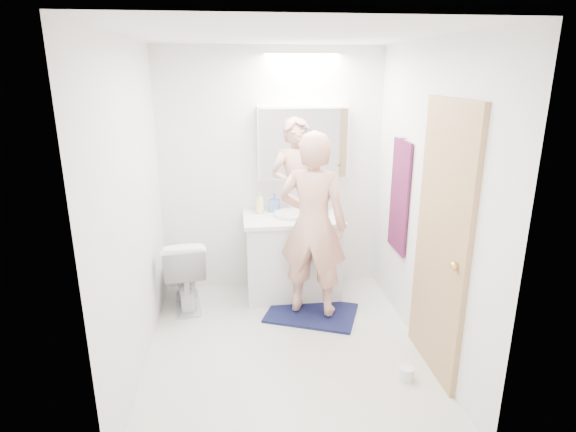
{
  "coord_description": "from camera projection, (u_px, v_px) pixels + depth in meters",
  "views": [
    {
      "loc": [
        -0.36,
        -3.34,
        2.17
      ],
      "look_at": [
        0.05,
        0.25,
        1.05
      ],
      "focal_mm": 29.41,
      "sensor_mm": 36.0,
      "label": 1
    }
  ],
  "objects": [
    {
      "name": "floor",
      "position": [
        285.0,
        348.0,
        3.86
      ],
      "size": [
        2.5,
        2.5,
        0.0
      ],
      "primitive_type": "plane",
      "color": "silver",
      "rests_on": "ground"
    },
    {
      "name": "ceiling",
      "position": [
        285.0,
        34.0,
        3.15
      ],
      "size": [
        2.5,
        2.5,
        0.0
      ],
      "primitive_type": "plane",
      "rotation": [
        3.14,
        0.0,
        0.0
      ],
      "color": "white",
      "rests_on": "floor"
    },
    {
      "name": "wall_back",
      "position": [
        272.0,
        172.0,
        4.69
      ],
      "size": [
        2.5,
        0.0,
        2.5
      ],
      "primitive_type": "plane",
      "rotation": [
        1.57,
        0.0,
        0.0
      ],
      "color": "white",
      "rests_on": "floor"
    },
    {
      "name": "wall_front",
      "position": [
        313.0,
        277.0,
        2.31
      ],
      "size": [
        2.5,
        0.0,
        2.5
      ],
      "primitive_type": "plane",
      "rotation": [
        -1.57,
        0.0,
        0.0
      ],
      "color": "white",
      "rests_on": "floor"
    },
    {
      "name": "wall_left",
      "position": [
        133.0,
        212.0,
        3.38
      ],
      "size": [
        0.0,
        2.5,
        2.5
      ],
      "primitive_type": "plane",
      "rotation": [
        1.57,
        0.0,
        1.57
      ],
      "color": "white",
      "rests_on": "floor"
    },
    {
      "name": "wall_right",
      "position": [
        427.0,
        202.0,
        3.62
      ],
      "size": [
        0.0,
        2.5,
        2.5
      ],
      "primitive_type": "plane",
      "rotation": [
        1.57,
        0.0,
        -1.57
      ],
      "color": "white",
      "rests_on": "floor"
    },
    {
      "name": "vanity_cabinet",
      "position": [
        293.0,
        258.0,
        4.68
      ],
      "size": [
        0.9,
        0.55,
        0.78
      ],
      "primitive_type": "cube",
      "color": "silver",
      "rests_on": "floor"
    },
    {
      "name": "countertop",
      "position": [
        293.0,
        218.0,
        4.55
      ],
      "size": [
        0.95,
        0.58,
        0.04
      ],
      "primitive_type": "cube",
      "color": "white",
      "rests_on": "vanity_cabinet"
    },
    {
      "name": "sink_basin",
      "position": [
        292.0,
        214.0,
        4.57
      ],
      "size": [
        0.36,
        0.36,
        0.03
      ],
      "primitive_type": "cylinder",
      "color": "silver",
      "rests_on": "countertop"
    },
    {
      "name": "faucet",
      "position": [
        290.0,
        202.0,
        4.73
      ],
      "size": [
        0.02,
        0.02,
        0.16
      ],
      "primitive_type": "cylinder",
      "color": "silver",
      "rests_on": "countertop"
    },
    {
      "name": "medicine_cabinet",
      "position": [
        303.0,
        143.0,
        4.56
      ],
      "size": [
        0.88,
        0.14,
        0.7
      ],
      "primitive_type": "cube",
      "color": "white",
      "rests_on": "wall_back"
    },
    {
      "name": "mirror_panel",
      "position": [
        304.0,
        144.0,
        4.49
      ],
      "size": [
        0.84,
        0.01,
        0.66
      ],
      "primitive_type": "cube",
      "color": "silver",
      "rests_on": "medicine_cabinet"
    },
    {
      "name": "toilet",
      "position": [
        185.0,
        271.0,
        4.46
      ],
      "size": [
        0.47,
        0.73,
        0.7
      ],
      "primitive_type": "imported",
      "rotation": [
        0.0,
        0.0,
        3.26
      ],
      "color": "white",
      "rests_on": "floor"
    },
    {
      "name": "bath_rug",
      "position": [
        311.0,
        313.0,
        4.38
      ],
      "size": [
        0.95,
        0.81,
        0.02
      ],
      "primitive_type": "cube",
      "rotation": [
        0.0,
        0.0,
        -0.38
      ],
      "color": "#161745",
      "rests_on": "floor"
    },
    {
      "name": "person",
      "position": [
        313.0,
        225.0,
        4.13
      ],
      "size": [
        0.71,
        0.59,
        1.65
      ],
      "primitive_type": "imported",
      "rotation": [
        0.0,
        0.0,
        2.76
      ],
      "color": "tan",
      "rests_on": "bath_rug"
    },
    {
      "name": "door",
      "position": [
        442.0,
        243.0,
        3.35
      ],
      "size": [
        0.04,
        0.8,
        2.0
      ],
      "primitive_type": "cube",
      "color": "tan",
      "rests_on": "wall_right"
    },
    {
      "name": "door_knob",
      "position": [
        454.0,
        266.0,
        3.07
      ],
      "size": [
        0.06,
        0.06,
        0.06
      ],
      "primitive_type": "sphere",
      "color": "gold",
      "rests_on": "door"
    },
    {
      "name": "towel",
      "position": [
        399.0,
        197.0,
        4.17
      ],
      "size": [
        0.02,
        0.42,
        1.0
      ],
      "primitive_type": "cube",
      "color": "#101034",
      "rests_on": "wall_right"
    },
    {
      "name": "towel_hook",
      "position": [
        402.0,
        138.0,
        4.01
      ],
      "size": [
        0.07,
        0.02,
        0.02
      ],
      "primitive_type": "cylinder",
      "rotation": [
        0.0,
        1.57,
        0.0
      ],
      "color": "silver",
      "rests_on": "wall_right"
    },
    {
      "name": "soap_bottle_a",
      "position": [
        260.0,
        203.0,
        4.63
      ],
      "size": [
        0.09,
        0.09,
        0.21
      ],
      "primitive_type": "imported",
      "rotation": [
        0.0,
        0.0,
        -0.05
      ],
      "color": "#EDEB99",
      "rests_on": "countertop"
    },
    {
      "name": "soap_bottle_b",
      "position": [
        275.0,
        203.0,
        4.67
      ],
      "size": [
        0.11,
        0.11,
        0.18
      ],
      "primitive_type": "imported",
      "rotation": [
        0.0,
        0.0,
        -0.39
      ],
      "color": "#5878BC",
      "rests_on": "countertop"
    },
    {
      "name": "toothbrush_cup",
      "position": [
        311.0,
        207.0,
        4.71
      ],
      "size": [
        0.1,
        0.1,
        0.08
      ],
      "primitive_type": "imported",
      "rotation": [
        0.0,
        0.0,
        0.15
      ],
      "color": "#444ECD",
      "rests_on": "countertop"
    },
    {
      "name": "toilet_paper_roll",
      "position": [
        407.0,
        373.0,
        3.45
      ],
      "size": [
        0.11,
        0.11,
        0.1
      ],
      "primitive_type": "cylinder",
      "color": "white",
      "rests_on": "floor"
    }
  ]
}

